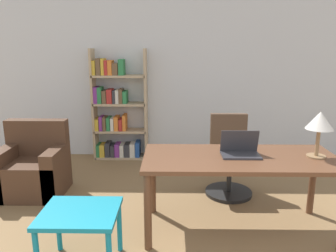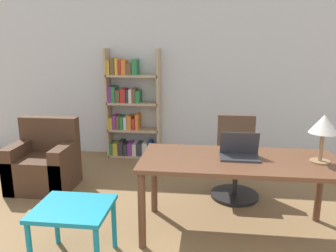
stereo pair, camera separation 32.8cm
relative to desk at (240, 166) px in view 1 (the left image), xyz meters
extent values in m
cube|color=silver|center=(-0.43, 2.38, 0.67)|extent=(8.00, 0.06, 2.70)
cube|color=brown|center=(0.00, 0.00, 0.07)|extent=(1.86, 0.81, 0.04)
cylinder|color=brown|center=(-0.87, -0.35, -0.31)|extent=(0.07, 0.07, 0.73)
cylinder|color=brown|center=(-0.87, 0.35, -0.31)|extent=(0.07, 0.07, 0.73)
cylinder|color=brown|center=(0.87, 0.35, -0.31)|extent=(0.07, 0.07, 0.73)
cube|color=#2D2D33|center=(0.00, 0.01, 0.10)|extent=(0.37, 0.23, 0.02)
cube|color=#2D2D33|center=(0.00, 0.09, 0.22)|extent=(0.37, 0.06, 0.22)
cube|color=white|center=(0.00, 0.10, 0.22)|extent=(0.33, 0.05, 0.19)
cylinder|color=olive|center=(0.72, 0.00, 0.10)|extent=(0.18, 0.18, 0.01)
cylinder|color=olive|center=(0.72, 0.00, 0.24)|extent=(0.04, 0.04, 0.26)
cone|color=silver|center=(0.72, 0.00, 0.45)|extent=(0.25, 0.25, 0.17)
cylinder|color=black|center=(0.05, 0.82, -0.66)|extent=(0.58, 0.58, 0.04)
cylinder|color=#262626|center=(0.05, 0.82, -0.48)|extent=(0.06, 0.06, 0.31)
cube|color=#4C3828|center=(0.05, 0.82, -0.28)|extent=(0.48, 0.48, 0.10)
cube|color=#4C3828|center=(0.05, 1.02, 0.04)|extent=(0.45, 0.08, 0.53)
cube|color=teal|center=(-1.40, -0.61, -0.19)|extent=(0.62, 0.54, 0.04)
cylinder|color=teal|center=(-1.67, -0.37, -0.44)|extent=(0.04, 0.04, 0.48)
cylinder|color=teal|center=(-1.12, -0.37, -0.44)|extent=(0.04, 0.04, 0.48)
cube|color=#472D1E|center=(-2.39, 0.79, -0.46)|extent=(0.77, 0.65, 0.44)
cube|color=#472D1E|center=(-2.39, 1.03, -0.01)|extent=(0.77, 0.16, 0.46)
cube|color=#472D1E|center=(-2.70, 0.79, -0.38)|extent=(0.16, 0.65, 0.60)
cube|color=#472D1E|center=(-2.08, 0.79, -0.38)|extent=(0.16, 0.65, 0.60)
cube|color=tan|center=(-1.92, 2.19, 0.21)|extent=(0.04, 0.28, 1.78)
cube|color=tan|center=(-1.09, 2.19, 0.21)|extent=(0.04, 0.28, 1.78)
cube|color=tan|center=(-1.50, 2.19, -0.66)|extent=(0.84, 0.28, 0.04)
cube|color=#2D7F47|center=(-1.88, 2.19, -0.54)|extent=(0.05, 0.24, 0.20)
cube|color=gold|center=(-1.81, 2.19, -0.54)|extent=(0.08, 0.24, 0.20)
cube|color=#333338|center=(-1.72, 2.19, -0.53)|extent=(0.08, 0.24, 0.23)
cube|color=#333338|center=(-1.64, 2.19, -0.55)|extent=(0.06, 0.24, 0.19)
cube|color=#7F338C|center=(-1.57, 2.19, -0.54)|extent=(0.08, 0.24, 0.21)
cube|color=silver|center=(-1.49, 2.19, -0.54)|extent=(0.07, 0.24, 0.20)
cube|color=#333338|center=(-1.40, 2.19, -0.54)|extent=(0.09, 0.24, 0.21)
cube|color=silver|center=(-1.31, 2.19, -0.53)|extent=(0.08, 0.24, 0.22)
cube|color=#234C99|center=(-1.23, 2.19, -0.52)|extent=(0.07, 0.24, 0.25)
cube|color=tan|center=(-1.50, 2.19, -0.22)|extent=(0.84, 0.28, 0.04)
cube|color=gold|center=(-1.88, 2.19, -0.10)|extent=(0.06, 0.24, 0.19)
cube|color=#7F338C|center=(-1.81, 2.19, -0.09)|extent=(0.05, 0.24, 0.23)
cube|color=brown|center=(-1.75, 2.19, -0.09)|extent=(0.05, 0.24, 0.22)
cube|color=#2D7F47|center=(-1.69, 2.19, -0.09)|extent=(0.06, 0.24, 0.21)
cube|color=silver|center=(-1.63, 2.19, -0.10)|extent=(0.05, 0.24, 0.20)
cube|color=orange|center=(-1.56, 2.19, -0.09)|extent=(0.07, 0.24, 0.23)
cube|color=#B72D28|center=(-1.50, 2.19, -0.11)|extent=(0.05, 0.24, 0.18)
cube|color=orange|center=(-1.43, 2.19, -0.07)|extent=(0.05, 0.24, 0.25)
cube|color=tan|center=(-1.50, 2.19, 0.23)|extent=(0.84, 0.28, 0.04)
cube|color=#7F338C|center=(-1.88, 2.19, 0.37)|extent=(0.06, 0.24, 0.26)
cube|color=#2D7F47|center=(-1.81, 2.19, 0.37)|extent=(0.06, 0.24, 0.25)
cube|color=brown|center=(-1.74, 2.19, 0.35)|extent=(0.07, 0.24, 0.20)
cube|color=#B72D28|center=(-1.66, 2.19, 0.36)|extent=(0.08, 0.24, 0.22)
cube|color=#333338|center=(-1.58, 2.19, 0.35)|extent=(0.04, 0.24, 0.21)
cube|color=silver|center=(-1.53, 2.19, 0.35)|extent=(0.05, 0.24, 0.22)
cube|color=brown|center=(-1.48, 2.19, 0.36)|extent=(0.06, 0.24, 0.23)
cube|color=#2D7F47|center=(-1.41, 2.19, 0.34)|extent=(0.06, 0.24, 0.19)
cube|color=tan|center=(-1.50, 2.19, 0.67)|extent=(0.84, 0.28, 0.04)
cube|color=gold|center=(-1.88, 2.19, 0.80)|extent=(0.05, 0.24, 0.22)
cube|color=brown|center=(-1.81, 2.19, 0.82)|extent=(0.07, 0.24, 0.26)
cube|color=gold|center=(-1.74, 2.19, 0.82)|extent=(0.05, 0.24, 0.25)
cube|color=#B72D28|center=(-1.69, 2.19, 0.80)|extent=(0.05, 0.24, 0.23)
cube|color=orange|center=(-1.63, 2.19, 0.80)|extent=(0.07, 0.24, 0.23)
cube|color=brown|center=(-1.55, 2.19, 0.78)|extent=(0.09, 0.24, 0.18)
cube|color=#2D7F47|center=(-1.46, 2.19, 0.81)|extent=(0.08, 0.24, 0.24)
camera|label=1|loc=(-0.65, -2.99, 1.11)|focal=35.00mm
camera|label=2|loc=(-0.32, -2.97, 1.11)|focal=35.00mm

